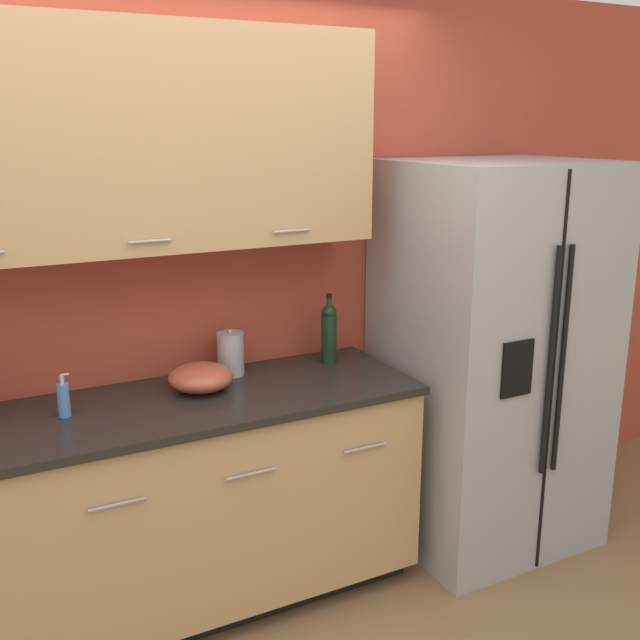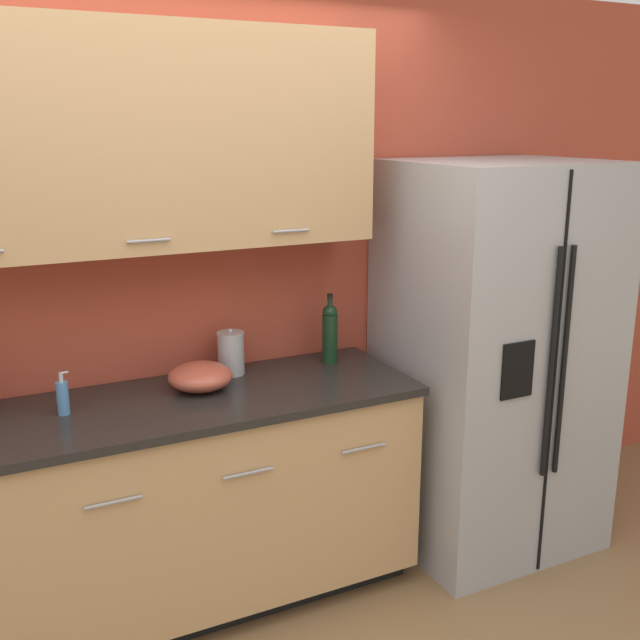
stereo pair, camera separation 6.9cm
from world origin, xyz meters
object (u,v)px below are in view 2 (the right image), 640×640
at_px(steel_canister, 231,353).
at_px(refrigerator, 493,358).
at_px(wine_bottle, 330,332).
at_px(soap_dispenser, 63,397).
at_px(mixing_bowl, 200,376).

bearing_deg(steel_canister, refrigerator, -13.28).
bearing_deg(refrigerator, steel_canister, 166.72).
height_order(refrigerator, wine_bottle, refrigerator).
relative_size(soap_dispenser, mixing_bowl, 0.63).
bearing_deg(wine_bottle, refrigerator, -17.97).
bearing_deg(refrigerator, soap_dispenser, 176.30).
relative_size(refrigerator, soap_dispenser, 10.99).
bearing_deg(soap_dispenser, refrigerator, -3.70).
height_order(soap_dispenser, steel_canister, steel_canister).
distance_m(refrigerator, mixing_bowl, 1.39).
xyz_separation_m(soap_dispenser, mixing_bowl, (0.54, 0.03, -0.01)).
xyz_separation_m(wine_bottle, steel_canister, (-0.46, 0.04, -0.05)).
distance_m(soap_dispenser, steel_canister, 0.74).
bearing_deg(wine_bottle, steel_canister, 174.68).
distance_m(steel_canister, mixing_bowl, 0.22).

